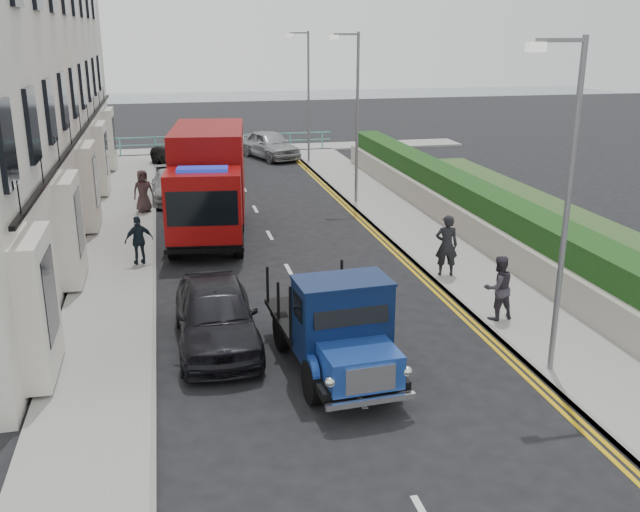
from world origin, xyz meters
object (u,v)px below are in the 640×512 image
at_px(lamp_far, 306,89).
at_px(parked_car_front, 216,314).
at_px(bedford_lorry, 340,334).
at_px(pedestrian_east_near, 446,245).
at_px(lamp_near, 563,193).
at_px(red_lorry, 208,180).
at_px(lamp_mid, 354,109).

bearing_deg(lamp_far, parked_car_front, -106.42).
relative_size(bedford_lorry, parked_car_front, 1.08).
height_order(lamp_far, bedford_lorry, lamp_far).
relative_size(bedford_lorry, pedestrian_east_near, 2.67).
bearing_deg(parked_car_front, bedford_lorry, -43.59).
height_order(lamp_near, bedford_lorry, lamp_near).
xyz_separation_m(lamp_near, red_lorry, (-6.23, 12.65, -2.00)).
height_order(lamp_far, red_lorry, lamp_far).
xyz_separation_m(bedford_lorry, pedestrian_east_near, (4.60, 5.52, -0.00)).
distance_m(bedford_lorry, parked_car_front, 3.32).
height_order(lamp_near, pedestrian_east_near, lamp_near).
relative_size(lamp_mid, lamp_far, 1.00).
xyz_separation_m(bedford_lorry, parked_car_front, (-2.40, 2.28, -0.26)).
xyz_separation_m(red_lorry, parked_car_front, (-0.55, -9.65, -1.22)).
bearing_deg(lamp_near, pedestrian_east_near, 87.96).
distance_m(lamp_near, lamp_mid, 16.00).
distance_m(lamp_near, pedestrian_east_near, 6.91).
xyz_separation_m(lamp_far, parked_car_front, (-6.78, -23.00, -3.22)).
height_order(parked_car_front, pedestrian_east_near, pedestrian_east_near).
bearing_deg(pedestrian_east_near, lamp_mid, -76.23).
height_order(lamp_near, lamp_mid, same).
bearing_deg(lamp_mid, lamp_near, -90.00).
distance_m(red_lorry, pedestrian_east_near, 9.14).
bearing_deg(lamp_mid, pedestrian_east_near, -88.69).
distance_m(lamp_far, pedestrian_east_near, 19.98).
relative_size(lamp_far, bedford_lorry, 1.43).
xyz_separation_m(lamp_far, pedestrian_east_near, (0.22, -19.76, -2.96)).
bearing_deg(lamp_far, red_lorry, -115.01).
relative_size(lamp_far, red_lorry, 0.95).
height_order(red_lorry, pedestrian_east_near, red_lorry).
bearing_deg(lamp_far, bedford_lorry, -99.82).
bearing_deg(lamp_near, bedford_lorry, 170.59).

